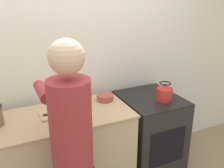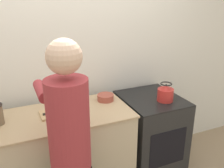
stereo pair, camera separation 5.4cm
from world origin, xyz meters
The scene contains 8 objects.
wall_back centered at (0.00, 0.74, 1.30)m, with size 8.00×0.05×2.60m.
counter centered at (-0.32, 0.30, 0.46)m, with size 1.40×0.62×0.92m.
oven centered at (0.71, 0.33, 0.45)m, with size 0.59×0.67×0.90m.
person centered at (-0.30, -0.22, 0.93)m, with size 0.32×0.57×1.68m.
cutting_board centered at (-0.25, 0.32, 0.92)m, with size 0.35×0.19×0.02m.
knife centered at (-0.29, 0.31, 0.94)m, with size 0.24×0.06×0.01m.
kettle centered at (0.79, 0.22, 0.98)m, with size 0.16×0.16×0.19m.
bowl_prep centered at (0.23, 0.43, 0.95)m, with size 0.16×0.16×0.06m.
Camera 1 is at (-0.67, -1.66, 1.93)m, focal length 40.00 mm.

